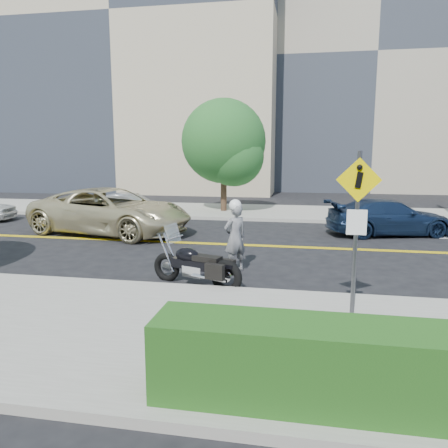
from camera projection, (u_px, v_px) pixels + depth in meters
name	position (u px, v px, depth m)	size (l,w,h in m)	color
ground_plane	(206.00, 244.00, 14.94)	(120.00, 120.00, 0.00)	black
sidewalk_near	(111.00, 328.00, 7.66)	(60.00, 5.00, 0.15)	#9E9B91
sidewalk_far	(239.00, 211.00, 22.20)	(60.00, 5.00, 0.15)	#9E9B91
building_left	(146.00, 35.00, 35.97)	(22.00, 14.00, 25.00)	tan
building_mid	(365.00, 68.00, 37.03)	(18.00, 14.00, 20.00)	#A39984
pedestrian_sign	(357.00, 219.00, 7.74)	(0.78, 0.08, 3.00)	#4C4C51
motorcyclist	(235.00, 236.00, 11.41)	(0.77, 0.76, 1.91)	silver
motorcycle	(196.00, 256.00, 10.22)	(2.33, 0.71, 1.42)	black
suv	(111.00, 211.00, 16.62)	(2.88, 6.25, 1.74)	#C8BD92
parked_car_silver	(129.00, 208.00, 19.23)	(1.35, 3.86, 1.27)	#93959A
parked_car_blue	(389.00, 217.00, 16.39)	(1.87, 4.60, 1.34)	#172947
tree_far_a	(224.00, 141.00, 21.41)	(4.14, 4.14, 5.66)	#382619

